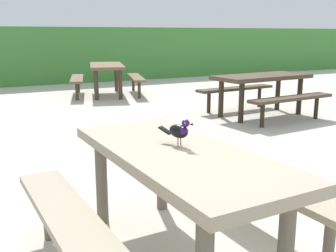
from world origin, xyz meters
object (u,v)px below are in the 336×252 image
at_px(picnic_table_foreground, 177,177).
at_px(picnic_table_mid_left, 262,85).
at_px(bird_grackle, 180,130).
at_px(picnic_table_mid_right, 107,72).

height_order(picnic_table_foreground, picnic_table_mid_left, same).
bearing_deg(picnic_table_foreground, bird_grackle, 52.87).
relative_size(bird_grackle, picnic_table_mid_left, 0.15).
xyz_separation_m(bird_grackle, picnic_table_mid_right, (1.89, 7.04, -0.29)).
bearing_deg(picnic_table_foreground, picnic_table_mid_left, 43.84).
height_order(picnic_table_foreground, bird_grackle, bird_grackle).
distance_m(picnic_table_mid_left, picnic_table_mid_right, 4.01).
xyz_separation_m(picnic_table_foreground, picnic_table_mid_right, (1.94, 7.11, 0.00)).
bearing_deg(bird_grackle, picnic_table_mid_left, 43.67).
xyz_separation_m(picnic_table_foreground, bird_grackle, (0.05, 0.07, 0.29)).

